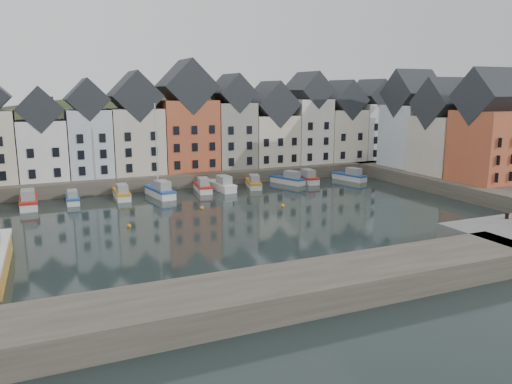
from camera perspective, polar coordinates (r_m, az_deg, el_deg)
ground at (r=58.02m, az=-0.02°, el=-3.29°), size 260.00×260.00×0.00m
far_quay at (r=85.55m, az=-8.13°, el=2.12°), size 90.00×16.00×2.00m
right_quay at (r=81.80m, az=23.53°, el=0.83°), size 14.00×54.00×2.00m
near_wall at (r=34.80m, az=-0.56°, el=-11.93°), size 50.00×6.00×2.00m
hillside at (r=114.51m, az=-11.39°, el=-5.33°), size 153.60×70.40×64.00m
far_terrace at (r=83.64m, az=-5.77°, el=7.40°), size 72.37×8.16×17.78m
right_terrace at (r=83.62m, az=20.95°, el=6.72°), size 8.30×24.25×16.36m
mooring_buoys at (r=61.43m, az=-5.45°, el=-2.35°), size 20.50×5.50×0.50m
boat_a at (r=70.77m, az=-24.55°, el=-0.97°), size 2.19×6.98×2.68m
boat_b at (r=71.30m, az=-20.23°, el=-0.70°), size 1.78×5.38×2.05m
boat_c at (r=72.09m, az=-15.09°, el=-0.18°), size 2.06×6.15×2.34m
boat_d at (r=71.92m, az=-10.87°, el=0.13°), size 3.18×7.22×13.34m
boat_e at (r=75.02m, az=-6.13°, el=0.61°), size 2.63×6.36×2.37m
boat_f at (r=75.56m, az=-3.93°, el=0.78°), size 2.73×6.84×2.56m
boat_g at (r=77.54m, az=-0.27°, el=1.02°), size 3.31×6.26×2.30m
boat_h at (r=80.77m, az=3.74°, el=1.44°), size 4.12×6.48×2.39m
boat_i at (r=82.20m, az=5.74°, el=1.61°), size 2.29×6.55×2.49m
boat_j at (r=85.18m, az=10.72°, el=1.79°), size 3.49×6.50×2.39m
mooring_bollard at (r=56.99m, az=26.75°, el=-2.43°), size 0.48×0.48×0.56m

